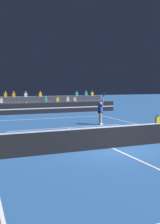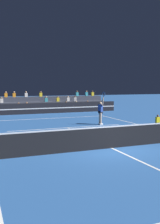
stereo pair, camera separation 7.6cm
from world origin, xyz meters
TOP-DOWN VIEW (x-y plane):
  - ground_plane at (0.00, 0.00)m, footprint 120.00×120.00m
  - court_lines at (0.00, 0.00)m, footprint 11.10×23.90m
  - tennis_net at (0.00, 0.00)m, footprint 12.00×0.10m
  - sponsor_banner_wall at (0.00, 16.09)m, footprint 18.00×0.26m
  - bleacher_stand at (-0.00, 18.63)m, footprint 17.41×2.85m
  - ball_kid_courtside at (6.31, 4.64)m, footprint 0.30×0.36m
  - tennis_player at (2.83, 6.94)m, footprint 0.31×0.84m
  - tennis_ball at (3.94, 1.46)m, footprint 0.07×0.07m

SIDE VIEW (x-z plane):
  - ground_plane at x=0.00m, z-range 0.00..0.00m
  - court_lines at x=0.00m, z-range 0.00..0.01m
  - tennis_ball at x=3.94m, z-range 0.00..0.07m
  - ball_kid_courtside at x=6.31m, z-range -0.09..0.75m
  - tennis_net at x=0.00m, z-range -0.01..1.09m
  - sponsor_banner_wall at x=0.00m, z-range 0.00..1.10m
  - bleacher_stand at x=0.00m, z-range -0.49..1.79m
  - tennis_player at x=2.83m, z-range -0.26..2.24m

